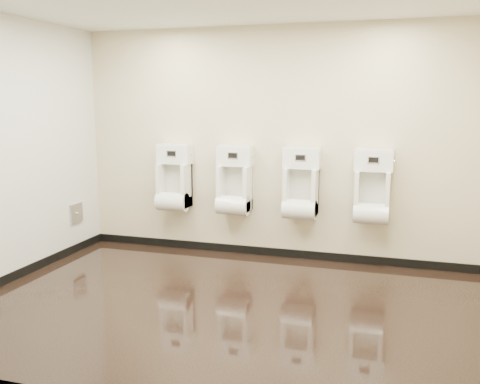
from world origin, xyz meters
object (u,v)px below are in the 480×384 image
object	(u,v)px
urinal_1	(234,185)
urinal_2	(301,189)
urinal_3	(372,192)
access_panel	(76,213)
urinal_0	(174,182)

from	to	relation	value
urinal_1	urinal_2	world-z (taller)	same
urinal_2	urinal_3	distance (m)	0.82
urinal_1	urinal_3	xyz separation A→B (m)	(1.65, 0.00, 0.00)
access_panel	urinal_2	bearing A→B (deg)	8.15
urinal_0	urinal_2	world-z (taller)	same
access_panel	urinal_3	world-z (taller)	urinal_3
access_panel	urinal_3	xyz separation A→B (m)	(3.64, 0.40, 0.39)
urinal_0	urinal_1	distance (m)	0.81
urinal_2	urinal_0	bearing A→B (deg)	180.00
access_panel	urinal_0	size ratio (longest dim) A/B	0.30
urinal_3	urinal_1	bearing A→B (deg)	180.00
urinal_1	urinal_3	bearing A→B (deg)	0.00
urinal_1	urinal_0	bearing A→B (deg)	180.00
urinal_1	urinal_2	bearing A→B (deg)	0.00
urinal_0	urinal_1	size ratio (longest dim) A/B	1.00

